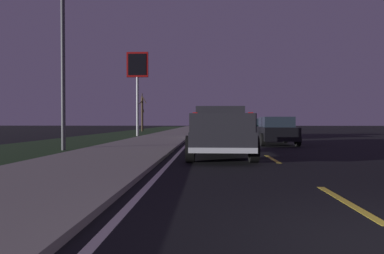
% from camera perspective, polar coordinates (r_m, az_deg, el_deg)
% --- Properties ---
extents(ground, '(144.00, 144.00, 0.00)m').
position_cam_1_polar(ground, '(30.10, 7.01, -1.50)').
color(ground, black).
extents(sidewalk_shoulder, '(108.00, 4.00, 0.12)m').
position_cam_1_polar(sidewalk_shoulder, '(30.22, -3.83, -1.37)').
color(sidewalk_shoulder, gray).
rests_on(sidewalk_shoulder, ground).
extents(grass_verge, '(108.00, 6.00, 0.01)m').
position_cam_1_polar(grass_verge, '(31.20, -12.99, -1.43)').
color(grass_verge, '#1E3819').
rests_on(grass_verge, ground).
extents(lane_markings, '(108.00, 3.54, 0.01)m').
position_cam_1_polar(lane_markings, '(31.52, 2.18, -1.38)').
color(lane_markings, yellow).
rests_on(lane_markings, ground).
extents(pickup_truck, '(5.44, 2.32, 1.87)m').
position_cam_1_polar(pickup_truck, '(12.48, 4.92, -0.77)').
color(pickup_truck, '#232328').
rests_on(pickup_truck, ground).
extents(sedan_green, '(4.42, 2.06, 1.54)m').
position_cam_1_polar(sedan_green, '(29.25, 10.40, -0.04)').
color(sedan_green, '#14592D').
rests_on(sedan_green, ground).
extents(sedan_silver, '(4.42, 2.05, 1.54)m').
position_cam_1_polar(sedan_silver, '(24.35, 3.68, -0.23)').
color(sedan_silver, '#B2B5BA').
rests_on(sedan_silver, ground).
extents(sedan_black, '(4.43, 2.07, 1.54)m').
position_cam_1_polar(sedan_black, '(19.05, 14.26, -0.58)').
color(sedan_black, black).
rests_on(sedan_black, ground).
extents(gas_price_sign, '(0.27, 1.90, 7.40)m').
position_cam_1_polar(gas_price_sign, '(29.62, -9.47, 9.29)').
color(gas_price_sign, '#99999E').
rests_on(gas_price_sign, ground).
extents(street_light_near, '(0.36, 1.97, 8.02)m').
position_cam_1_polar(street_light_near, '(15.98, -20.57, 13.70)').
color(street_light_near, '#4C4C51').
rests_on(street_light_near, ground).
extents(bare_tree_far, '(1.51, 1.26, 5.01)m').
position_cam_1_polar(bare_tree_far, '(43.67, -8.66, 2.46)').
color(bare_tree_far, '#423323').
rests_on(bare_tree_far, ground).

